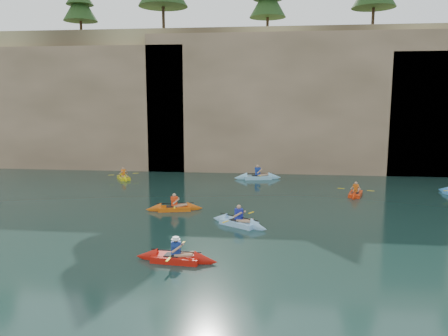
# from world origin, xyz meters

# --- Properties ---
(ground) EXTENTS (160.00, 160.00, 0.00)m
(ground) POSITION_xyz_m (0.00, 0.00, 0.00)
(ground) COLOR black
(ground) RESTS_ON ground
(cliff) EXTENTS (70.00, 16.00, 12.00)m
(cliff) POSITION_xyz_m (0.00, 30.00, 6.00)
(cliff) COLOR tan
(cliff) RESTS_ON ground
(cliff_slab_west) EXTENTS (26.00, 2.40, 10.56)m
(cliff_slab_west) POSITION_xyz_m (-20.00, 22.60, 5.28)
(cliff_slab_west) COLOR tan
(cliff_slab_west) RESTS_ON ground
(cliff_slab_center) EXTENTS (24.00, 2.40, 11.40)m
(cliff_slab_center) POSITION_xyz_m (2.00, 22.60, 5.70)
(cliff_slab_center) COLOR tan
(cliff_slab_center) RESTS_ON ground
(sea_cave_west) EXTENTS (4.50, 1.00, 4.00)m
(sea_cave_west) POSITION_xyz_m (-18.00, 21.95, 2.00)
(sea_cave_west) COLOR black
(sea_cave_west) RESTS_ON ground
(sea_cave_center) EXTENTS (3.50, 1.00, 3.20)m
(sea_cave_center) POSITION_xyz_m (-4.00, 21.95, 1.60)
(sea_cave_center) COLOR black
(sea_cave_center) RESTS_ON ground
(sea_cave_east) EXTENTS (5.00, 1.00, 4.50)m
(sea_cave_east) POSITION_xyz_m (10.00, 21.95, 2.25)
(sea_cave_east) COLOR black
(sea_cave_east) RESTS_ON ground
(main_kayaker) EXTENTS (3.21, 2.16, 1.17)m
(main_kayaker) POSITION_xyz_m (-3.26, 1.95, 0.16)
(main_kayaker) COLOR red
(main_kayaker) RESTS_ON ground
(kayaker_orange) EXTENTS (3.15, 2.27, 1.17)m
(kayaker_orange) POSITION_xyz_m (-5.02, 9.25, 0.14)
(kayaker_orange) COLOR #DC590D
(kayaker_orange) RESTS_ON ground
(kayaker_ltblue_near) EXTENTS (3.10, 2.32, 1.25)m
(kayaker_ltblue_near) POSITION_xyz_m (-1.33, 6.85, 0.15)
(kayaker_ltblue_near) COLOR #98CEFF
(kayaker_ltblue_near) RESTS_ON ground
(kayaker_red_far) EXTENTS (2.12, 3.06, 1.10)m
(kayaker_red_far) POSITION_xyz_m (5.36, 14.10, 0.14)
(kayaker_red_far) COLOR red
(kayaker_red_far) RESTS_ON ground
(kayaker_yellow) EXTENTS (1.97, 2.72, 1.12)m
(kayaker_yellow) POSITION_xyz_m (-10.87, 17.81, 0.14)
(kayaker_yellow) COLOR yellow
(kayaker_yellow) RESTS_ON ground
(kayaker_ltblue_mid) EXTENTS (3.62, 2.60, 1.35)m
(kayaker_ltblue_mid) POSITION_xyz_m (-0.91, 19.00, 0.17)
(kayaker_ltblue_mid) COLOR #8DCCEC
(kayaker_ltblue_mid) RESTS_ON ground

